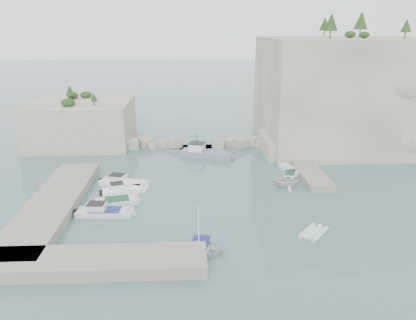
{
  "coord_description": "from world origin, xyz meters",
  "views": [
    {
      "loc": [
        -2.27,
        -41.44,
        18.79
      ],
      "look_at": [
        0.0,
        6.0,
        3.0
      ],
      "focal_mm": 35.0,
      "sensor_mm": 36.0,
      "label": 1
    }
  ],
  "objects_px": {
    "tender_east_d": "(281,158)",
    "work_boat": "(207,157)",
    "tender_east_b": "(289,177)",
    "motorboat_c": "(117,204)",
    "motorboat_a": "(124,185)",
    "rowboat": "(199,252)",
    "tender_east_a": "(286,187)",
    "motorboat_b": "(124,193)",
    "inflatable_dinghy": "(313,234)",
    "tender_east_c": "(291,171)",
    "motorboat_d": "(105,215)"
  },
  "relations": [
    {
      "from": "tender_east_d",
      "to": "work_boat",
      "type": "distance_m",
      "value": 11.17
    },
    {
      "from": "tender_east_b",
      "to": "motorboat_c",
      "type": "bearing_deg",
      "value": 125.06
    },
    {
      "from": "motorboat_a",
      "to": "work_boat",
      "type": "relative_size",
      "value": 0.77
    },
    {
      "from": "rowboat",
      "to": "tender_east_a",
      "type": "relative_size",
      "value": 1.26
    },
    {
      "from": "motorboat_b",
      "to": "motorboat_a",
      "type": "bearing_deg",
      "value": 82.22
    },
    {
      "from": "motorboat_c",
      "to": "inflatable_dinghy",
      "type": "relative_size",
      "value": 1.57
    },
    {
      "from": "motorboat_a",
      "to": "rowboat",
      "type": "relative_size",
      "value": 1.42
    },
    {
      "from": "tender_east_b",
      "to": "tender_east_c",
      "type": "distance_m",
      "value": 2.2
    },
    {
      "from": "tender_east_a",
      "to": "tender_east_c",
      "type": "xyz_separation_m",
      "value": [
        1.87,
        5.4,
        0.0
      ]
    },
    {
      "from": "motorboat_a",
      "to": "work_boat",
      "type": "xyz_separation_m",
      "value": [
        10.8,
        10.97,
        0.0
      ]
    },
    {
      "from": "tender_east_a",
      "to": "motorboat_d",
      "type": "bearing_deg",
      "value": 114.45
    },
    {
      "from": "motorboat_a",
      "to": "tender_east_d",
      "type": "xyz_separation_m",
      "value": [
        21.9,
        9.72,
        0.0
      ]
    },
    {
      "from": "motorboat_a",
      "to": "tender_east_d",
      "type": "relative_size",
      "value": 1.44
    },
    {
      "from": "inflatable_dinghy",
      "to": "tender_east_a",
      "type": "height_order",
      "value": "tender_east_a"
    },
    {
      "from": "motorboat_c",
      "to": "tender_east_a",
      "type": "relative_size",
      "value": 1.42
    },
    {
      "from": "motorboat_c",
      "to": "motorboat_d",
      "type": "bearing_deg",
      "value": -118.43
    },
    {
      "from": "motorboat_a",
      "to": "work_boat",
      "type": "distance_m",
      "value": 15.4
    },
    {
      "from": "work_boat",
      "to": "tender_east_c",
      "type": "bearing_deg",
      "value": -14.89
    },
    {
      "from": "tender_east_a",
      "to": "tender_east_b",
      "type": "distance_m",
      "value": 3.51
    },
    {
      "from": "motorboat_a",
      "to": "motorboat_c",
      "type": "bearing_deg",
      "value": -72.49
    },
    {
      "from": "tender_east_d",
      "to": "motorboat_d",
      "type": "bearing_deg",
      "value": 132.41
    },
    {
      "from": "tender_east_c",
      "to": "work_boat",
      "type": "bearing_deg",
      "value": 35.63
    },
    {
      "from": "motorboat_a",
      "to": "motorboat_c",
      "type": "distance_m",
      "value": 5.53
    },
    {
      "from": "motorboat_b",
      "to": "tender_east_b",
      "type": "bearing_deg",
      "value": -4.26
    },
    {
      "from": "work_boat",
      "to": "motorboat_b",
      "type": "bearing_deg",
      "value": -110.52
    },
    {
      "from": "tender_east_b",
      "to": "work_boat",
      "type": "relative_size",
      "value": 0.48
    },
    {
      "from": "motorboat_d",
      "to": "tender_east_a",
      "type": "height_order",
      "value": "tender_east_a"
    },
    {
      "from": "motorboat_b",
      "to": "tender_east_b",
      "type": "distance_m",
      "value": 21.26
    },
    {
      "from": "motorboat_d",
      "to": "inflatable_dinghy",
      "type": "xyz_separation_m",
      "value": [
        20.53,
        -5.1,
        0.0
      ]
    },
    {
      "from": "motorboat_a",
      "to": "tender_east_c",
      "type": "xyz_separation_m",
      "value": [
        21.9,
        3.93,
        0.0
      ]
    },
    {
      "from": "motorboat_a",
      "to": "tender_east_d",
      "type": "bearing_deg",
      "value": 40.62
    },
    {
      "from": "motorboat_a",
      "to": "motorboat_d",
      "type": "distance_m",
      "value": 8.32
    },
    {
      "from": "motorboat_c",
      "to": "motorboat_d",
      "type": "distance_m",
      "value": 2.87
    },
    {
      "from": "tender_east_b",
      "to": "motorboat_d",
      "type": "bearing_deg",
      "value": 130.64
    },
    {
      "from": "motorboat_d",
      "to": "work_boat",
      "type": "bearing_deg",
      "value": 62.5
    },
    {
      "from": "motorboat_d",
      "to": "tender_east_a",
      "type": "xyz_separation_m",
      "value": [
        20.74,
        6.82,
        0.0
      ]
    },
    {
      "from": "motorboat_b",
      "to": "motorboat_d",
      "type": "xyz_separation_m",
      "value": [
        -1.05,
        -5.89,
        0.0
      ]
    },
    {
      "from": "tender_east_c",
      "to": "work_boat",
      "type": "distance_m",
      "value": 13.15
    },
    {
      "from": "motorboat_a",
      "to": "tender_east_b",
      "type": "height_order",
      "value": "motorboat_a"
    },
    {
      "from": "tender_east_b",
      "to": "inflatable_dinghy",
      "type": "bearing_deg",
      "value": -169.27
    },
    {
      "from": "rowboat",
      "to": "tender_east_b",
      "type": "distance_m",
      "value": 21.79
    },
    {
      "from": "motorboat_b",
      "to": "work_boat",
      "type": "bearing_deg",
      "value": 36.17
    },
    {
      "from": "motorboat_d",
      "to": "tender_east_d",
      "type": "distance_m",
      "value": 28.9
    },
    {
      "from": "tender_east_b",
      "to": "work_boat",
      "type": "height_order",
      "value": "work_boat"
    },
    {
      "from": "motorboat_a",
      "to": "motorboat_d",
      "type": "relative_size",
      "value": 1.02
    },
    {
      "from": "motorboat_a",
      "to": "tender_east_b",
      "type": "bearing_deg",
      "value": 21.67
    },
    {
      "from": "motorboat_c",
      "to": "inflatable_dinghy",
      "type": "height_order",
      "value": "motorboat_c"
    },
    {
      "from": "motorboat_c",
      "to": "work_boat",
      "type": "height_order",
      "value": "work_boat"
    },
    {
      "from": "tender_east_b",
      "to": "work_boat",
      "type": "xyz_separation_m",
      "value": [
        -10.37,
        9.12,
        0.0
      ]
    },
    {
      "from": "motorboat_b",
      "to": "inflatable_dinghy",
      "type": "height_order",
      "value": "motorboat_b"
    }
  ]
}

